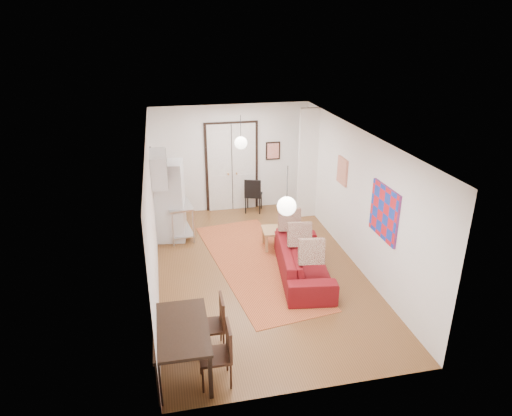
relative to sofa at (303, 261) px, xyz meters
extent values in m
plane|color=brown|center=(-0.83, 0.45, -0.35)|extent=(7.00, 7.00, 0.00)
cube|color=white|center=(-0.83, 0.45, 2.55)|extent=(4.20, 7.00, 0.02)
cube|color=white|center=(-0.83, 3.95, 1.10)|extent=(4.20, 0.02, 2.90)
cube|color=white|center=(-0.83, -3.05, 1.10)|extent=(4.20, 0.02, 2.90)
cube|color=white|center=(-2.93, 0.45, 1.10)|extent=(0.02, 7.00, 2.90)
cube|color=white|center=(1.27, 0.45, 1.10)|extent=(0.02, 7.00, 2.90)
cube|color=white|center=(-0.83, 3.90, 0.85)|extent=(1.44, 0.06, 2.50)
cube|color=white|center=(1.02, 3.00, 1.10)|extent=(0.50, 0.10, 2.90)
cube|color=silver|center=(-2.75, 1.95, 1.55)|extent=(0.35, 1.00, 0.70)
cube|color=red|center=(1.24, -0.80, 1.30)|extent=(0.05, 1.00, 1.00)
cube|color=beige|center=(1.24, 1.25, 1.45)|extent=(0.05, 0.50, 0.60)
cube|color=red|center=(0.32, 3.92, 1.25)|extent=(0.40, 0.03, 0.50)
cube|color=#996940|center=(-2.90, 2.45, 1.60)|extent=(0.03, 0.44, 0.54)
sphere|color=silver|center=(-0.83, 2.45, 1.90)|extent=(0.30, 0.30, 0.30)
cylinder|color=black|center=(-0.83, 2.45, 2.30)|extent=(0.01, 0.01, 0.50)
sphere|color=silver|center=(-0.83, -1.55, 1.90)|extent=(0.30, 0.30, 0.30)
cylinder|color=black|center=(-0.83, -1.55, 2.30)|extent=(0.01, 0.01, 0.50)
cube|color=#BA5F2E|center=(-0.82, 0.70, -0.34)|extent=(2.28, 4.61, 0.01)
imported|color=maroon|center=(0.00, 0.00, 0.00)|extent=(2.49, 1.25, 0.70)
cube|color=#AE7A52|center=(-0.02, 1.35, 0.09)|extent=(1.07, 0.64, 0.05)
cube|color=#AE7A52|center=(-0.48, 1.12, -0.14)|extent=(0.06, 0.06, 0.41)
cube|color=#AE7A52|center=(0.44, 1.12, -0.14)|extent=(0.06, 0.06, 0.41)
cube|color=#AE7A52|center=(-0.48, 1.58, -0.14)|extent=(0.06, 0.06, 0.41)
cube|color=#AE7A52|center=(0.44, 1.58, -0.14)|extent=(0.06, 0.06, 0.41)
imported|color=#305D2A|center=(0.08, 1.35, 0.34)|extent=(0.43, 0.38, 0.45)
cube|color=#B6B9BB|center=(-2.38, 2.47, 0.51)|extent=(0.72, 1.21, 0.04)
cube|color=#B6B9BB|center=(-2.38, 2.47, -0.18)|extent=(0.68, 1.16, 0.03)
cylinder|color=#B6B9BB|center=(-2.63, 1.94, 0.08)|extent=(0.04, 0.04, 0.85)
cylinder|color=#B6B9BB|center=(-2.14, 1.94, 0.08)|extent=(0.04, 0.04, 0.85)
cylinder|color=#B6B9BB|center=(-2.63, 3.00, 0.08)|extent=(0.04, 0.04, 0.85)
cylinder|color=#B6B9BB|center=(-2.14, 3.00, 0.08)|extent=(0.04, 0.04, 0.85)
imported|color=beige|center=(-2.38, 2.17, 0.55)|extent=(0.27, 0.27, 0.05)
imported|color=#519DB1|center=(-2.43, 2.72, 0.62)|extent=(0.11, 0.11, 0.18)
cube|color=silver|center=(-2.57, 2.37, 0.61)|extent=(0.76, 0.76, 1.92)
cube|color=black|center=(-2.58, -2.24, 0.40)|extent=(0.81, 1.40, 0.05)
cube|color=black|center=(-2.93, -2.89, 0.01)|extent=(0.06, 0.06, 0.71)
cube|color=black|center=(-2.23, -2.89, 0.01)|extent=(0.06, 0.06, 0.71)
cube|color=black|center=(-2.93, -1.60, 0.01)|extent=(0.06, 0.06, 0.71)
cube|color=black|center=(-2.23, -1.60, 0.01)|extent=(0.06, 0.06, 0.71)
cube|color=#331810|center=(-2.14, -1.89, 0.11)|extent=(0.46, 0.44, 0.04)
cube|color=#331810|center=(-2.14, -1.69, 0.37)|extent=(0.04, 0.44, 0.48)
cylinder|color=#331810|center=(-2.33, -2.09, -0.12)|extent=(0.03, 0.03, 0.46)
cylinder|color=#331810|center=(-1.95, -2.09, -0.12)|extent=(0.03, 0.03, 0.46)
cylinder|color=#331810|center=(-2.33, -1.70, -0.12)|extent=(0.03, 0.03, 0.46)
cylinder|color=#331810|center=(-1.95, -1.70, -0.12)|extent=(0.03, 0.03, 0.46)
cube|color=#331810|center=(-2.14, -2.59, 0.11)|extent=(0.46, 0.44, 0.04)
cube|color=#331810|center=(-2.14, -2.39, 0.37)|extent=(0.04, 0.44, 0.48)
cylinder|color=#331810|center=(-2.33, -2.79, -0.12)|extent=(0.03, 0.03, 0.46)
cylinder|color=#331810|center=(-1.95, -2.79, -0.12)|extent=(0.03, 0.03, 0.46)
cylinder|color=#331810|center=(-2.33, -2.40, -0.12)|extent=(0.03, 0.03, 0.46)
cylinder|color=#331810|center=(-1.95, -2.40, -0.12)|extent=(0.03, 0.03, 0.46)
cube|color=black|center=(-0.29, 3.60, 0.13)|extent=(0.57, 0.57, 0.04)
cube|color=black|center=(-0.29, 3.80, 0.39)|extent=(0.43, 0.18, 0.48)
cylinder|color=black|center=(-0.49, 3.41, -0.11)|extent=(0.03, 0.03, 0.48)
cylinder|color=black|center=(-0.10, 3.41, -0.11)|extent=(0.03, 0.03, 0.48)
cylinder|color=black|center=(-0.49, 3.79, -0.11)|extent=(0.03, 0.03, 0.48)
cylinder|color=black|center=(-0.10, 3.79, -0.11)|extent=(0.03, 0.03, 0.48)
camera|label=1|loc=(-2.64, -7.82, 4.56)|focal=32.00mm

